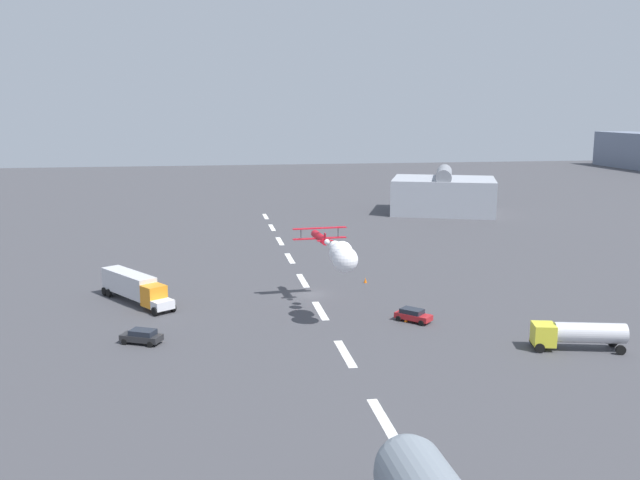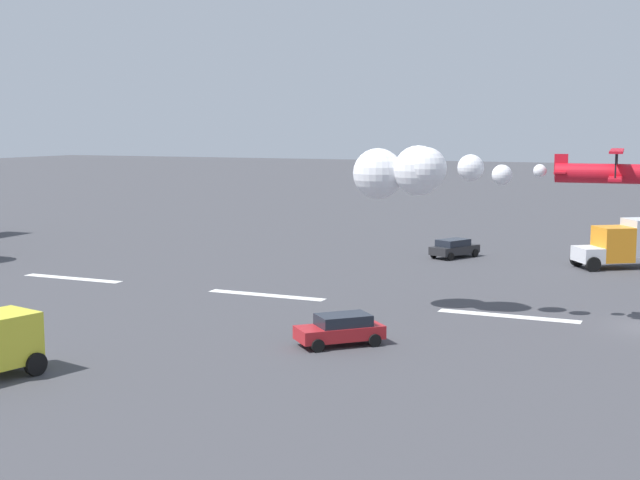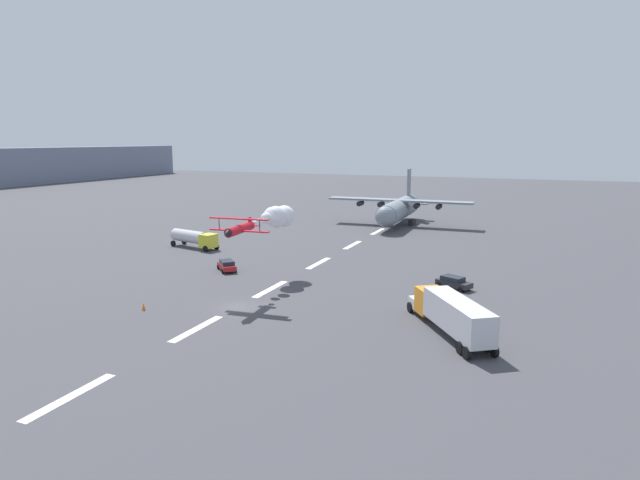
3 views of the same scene
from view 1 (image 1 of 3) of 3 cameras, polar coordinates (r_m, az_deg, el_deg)
The scene contains 17 objects.
ground_plane at distance 92.53m, azimuth -0.77°, elevation -4.52°, with size 440.00×440.00×0.00m, color #424247.
runway_stripe_0 at distance 159.78m, azimuth -4.53°, elevation 1.95°, with size 8.00×0.90×0.01m, color white.
runway_stripe_1 at distance 144.68m, azimuth -3.99°, elevation 1.03°, with size 8.00×0.90×0.01m, color white.
runway_stripe_2 at distance 129.65m, azimuth -3.34°, elevation -0.10°, with size 8.00×0.90×0.01m, color white.
runway_stripe_3 at distance 114.70m, azimuth -2.51°, elevation -1.52°, with size 8.00×0.90×0.01m, color white.
runway_stripe_4 at distance 99.88m, azimuth -1.44°, elevation -3.37°, with size 8.00×0.90×0.01m, color white.
runway_stripe_5 at distance 85.24m, azimuth 0.02°, elevation -5.86°, with size 8.00×0.90×0.01m, color white.
runway_stripe_6 at distance 70.91m, azimuth 2.09°, elevation -9.37°, with size 8.00×0.90×0.01m, color white.
runway_stripe_7 at distance 57.11m, azimuth 5.27°, elevation -14.57°, with size 8.00×0.90×0.01m, color white.
stunt_biplane_red at distance 79.47m, azimuth 1.63°, elevation -1.04°, with size 17.65×7.07×3.05m.
semi_truck_orange at distance 91.38m, azimuth -15.09°, elevation -3.73°, with size 13.16×10.21×3.70m.
fuel_tanker_truck at distance 76.11m, azimuth 20.51°, elevation -7.26°, with size 4.75×9.64×2.90m.
followme_car_yellow at distance 75.90m, azimuth -14.52°, elevation -7.70°, with size 3.48×4.68×1.52m.
airport_staff_sedan at distance 81.53m, azimuth 7.70°, elevation -6.15°, with size 4.26×4.25×1.52m.
hangar_building at distance 167.17m, azimuth 10.17°, elevation 3.73°, with size 25.46×28.63×10.94m.
traffic_cone_near at distance 98.74m, azimuth 3.77°, elevation -3.34°, with size 0.44×0.44×0.75m, color orange.
traffic_cone_far at distance 81.40m, azimuth 7.13°, elevation -6.49°, with size 0.44×0.44×0.75m, color orange.
Camera 1 is at (88.23, -13.46, 24.40)m, focal length 38.70 mm.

